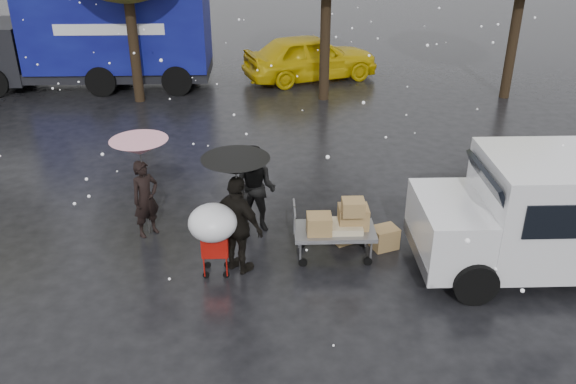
{
  "coord_description": "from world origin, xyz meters",
  "views": [
    {
      "loc": [
        0.7,
        -9.21,
        6.29
      ],
      "look_at": [
        1.04,
        1.0,
        1.13
      ],
      "focal_mm": 38.0,
      "sensor_mm": 36.0,
      "label": 1
    }
  ],
  "objects_px": {
    "blue_truck": "(94,35)",
    "person_pink": "(146,199)",
    "shopping_cart": "(213,226)",
    "white_van": "(567,212)",
    "vendor_cart": "(339,223)",
    "yellow_taxi": "(311,57)",
    "person_black": "(238,225)"
  },
  "relations": [
    {
      "from": "blue_truck",
      "to": "person_pink",
      "type": "bearing_deg",
      "value": -71.56
    },
    {
      "from": "shopping_cart",
      "to": "white_van",
      "type": "distance_m",
      "value": 6.19
    },
    {
      "from": "person_pink",
      "to": "vendor_cart",
      "type": "distance_m",
      "value": 3.83
    },
    {
      "from": "shopping_cart",
      "to": "blue_truck",
      "type": "height_order",
      "value": "blue_truck"
    },
    {
      "from": "vendor_cart",
      "to": "white_van",
      "type": "distance_m",
      "value": 3.99
    },
    {
      "from": "person_pink",
      "to": "yellow_taxi",
      "type": "distance_m",
      "value": 11.52
    },
    {
      "from": "person_pink",
      "to": "yellow_taxi",
      "type": "bearing_deg",
      "value": 27.1
    },
    {
      "from": "person_black",
      "to": "yellow_taxi",
      "type": "xyz_separation_m",
      "value": [
        2.08,
        12.16,
        -0.12
      ]
    },
    {
      "from": "person_pink",
      "to": "white_van",
      "type": "height_order",
      "value": "white_van"
    },
    {
      "from": "person_pink",
      "to": "white_van",
      "type": "bearing_deg",
      "value": -53.74
    },
    {
      "from": "white_van",
      "to": "person_black",
      "type": "bearing_deg",
      "value": 178.75
    },
    {
      "from": "vendor_cart",
      "to": "person_pink",
      "type": "bearing_deg",
      "value": 165.5
    },
    {
      "from": "shopping_cart",
      "to": "person_black",
      "type": "bearing_deg",
      "value": 29.76
    },
    {
      "from": "person_black",
      "to": "white_van",
      "type": "xyz_separation_m",
      "value": [
        5.77,
        -0.13,
        0.23
      ]
    },
    {
      "from": "person_pink",
      "to": "vendor_cart",
      "type": "bearing_deg",
      "value": -57.31
    },
    {
      "from": "shopping_cart",
      "to": "yellow_taxi",
      "type": "bearing_deg",
      "value": 78.61
    },
    {
      "from": "person_black",
      "to": "vendor_cart",
      "type": "relative_size",
      "value": 1.23
    },
    {
      "from": "shopping_cart",
      "to": "blue_truck",
      "type": "bearing_deg",
      "value": 112.37
    },
    {
      "from": "person_pink",
      "to": "person_black",
      "type": "bearing_deg",
      "value": -78.59
    },
    {
      "from": "blue_truck",
      "to": "yellow_taxi",
      "type": "distance_m",
      "value": 7.46
    },
    {
      "from": "person_black",
      "to": "yellow_taxi",
      "type": "distance_m",
      "value": 12.34
    },
    {
      "from": "white_van",
      "to": "vendor_cart",
      "type": "bearing_deg",
      "value": 172.53
    },
    {
      "from": "vendor_cart",
      "to": "yellow_taxi",
      "type": "bearing_deg",
      "value": 88.81
    },
    {
      "from": "person_black",
      "to": "shopping_cart",
      "type": "xyz_separation_m",
      "value": [
        -0.42,
        -0.24,
        0.13
      ]
    },
    {
      "from": "white_van",
      "to": "yellow_taxi",
      "type": "distance_m",
      "value": 12.84
    },
    {
      "from": "person_pink",
      "to": "yellow_taxi",
      "type": "height_order",
      "value": "yellow_taxi"
    },
    {
      "from": "white_van",
      "to": "blue_truck",
      "type": "height_order",
      "value": "blue_truck"
    },
    {
      "from": "person_black",
      "to": "white_van",
      "type": "bearing_deg",
      "value": -141.11
    },
    {
      "from": "person_black",
      "to": "blue_truck",
      "type": "bearing_deg",
      "value": -25.36
    },
    {
      "from": "yellow_taxi",
      "to": "person_black",
      "type": "bearing_deg",
      "value": 151.47
    },
    {
      "from": "person_black",
      "to": "blue_truck",
      "type": "distance_m",
      "value": 12.79
    },
    {
      "from": "shopping_cart",
      "to": "white_van",
      "type": "relative_size",
      "value": 0.3
    }
  ]
}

